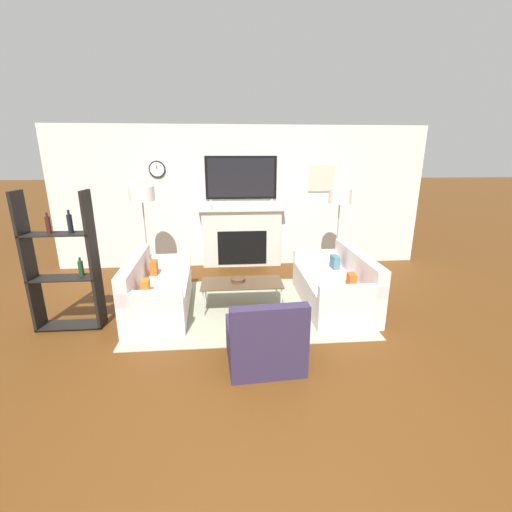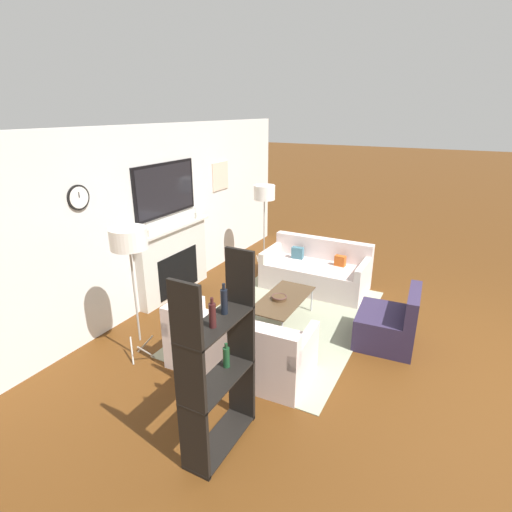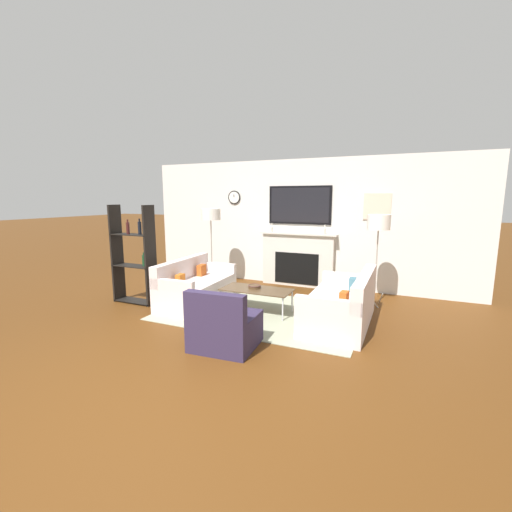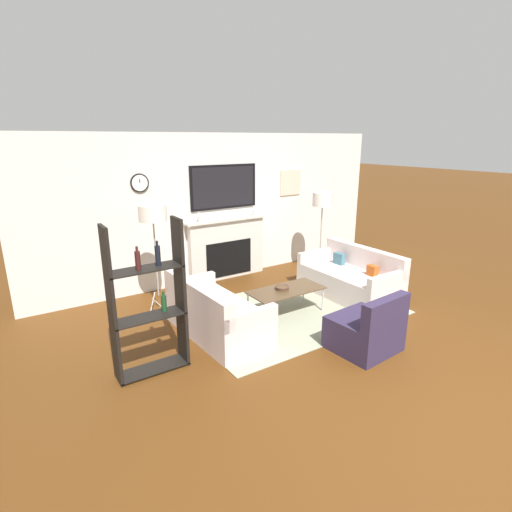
# 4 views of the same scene
# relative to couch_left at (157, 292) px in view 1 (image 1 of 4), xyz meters

# --- Properties ---
(ground_plane) EXTENTS (60.00, 60.00, 0.00)m
(ground_plane) POSITION_rel_couch_left_xyz_m (1.31, -2.72, -0.29)
(ground_plane) COLOR #522E10
(fireplace_wall) EXTENTS (7.20, 0.28, 2.70)m
(fireplace_wall) POSITION_rel_couch_left_xyz_m (1.31, 2.07, 0.94)
(fireplace_wall) COLOR silver
(fireplace_wall) RESTS_ON ground_plane
(area_rug) EXTENTS (3.23, 2.19, 0.01)m
(area_rug) POSITION_rel_couch_left_xyz_m (1.31, 0.00, -0.28)
(area_rug) COLOR #969B80
(area_rug) RESTS_ON ground_plane
(couch_left) EXTENTS (0.87, 1.68, 0.79)m
(couch_left) POSITION_rel_couch_left_xyz_m (0.00, 0.00, 0.00)
(couch_left) COLOR beige
(couch_left) RESTS_ON ground_plane
(couch_right) EXTENTS (0.88, 1.72, 0.80)m
(couch_right) POSITION_rel_couch_left_xyz_m (2.62, 0.00, -0.00)
(couch_right) COLOR beige
(couch_right) RESTS_ON ground_plane
(armchair) EXTENTS (0.82, 0.78, 0.79)m
(armchair) POSITION_rel_couch_left_xyz_m (1.40, -1.44, -0.02)
(armchair) COLOR #2D243F
(armchair) RESTS_ON ground_plane
(coffee_table) EXTENTS (1.17, 0.55, 0.40)m
(coffee_table) POSITION_rel_couch_left_xyz_m (1.22, -0.01, 0.09)
(coffee_table) COLOR #4C3823
(coffee_table) RESTS_ON ground_plane
(decorative_bowl) EXTENTS (0.21, 0.21, 0.06)m
(decorative_bowl) POSITION_rel_couch_left_xyz_m (1.16, 0.02, 0.14)
(decorative_bowl) COLOR #4D3620
(decorative_bowl) RESTS_ON coffee_table
(floor_lamp_left) EXTENTS (0.41, 0.41, 1.68)m
(floor_lamp_left) POSITION_rel_couch_left_xyz_m (-0.36, 1.18, 1.24)
(floor_lamp_left) COLOR #9E998E
(floor_lamp_left) RESTS_ON ground_plane
(floor_lamp_right) EXTENTS (0.39, 0.39, 1.62)m
(floor_lamp_right) POSITION_rel_couch_left_xyz_m (2.98, 1.18, 1.17)
(floor_lamp_right) COLOR #9E998E
(floor_lamp_right) RESTS_ON ground_plane
(shelf_unit) EXTENTS (0.82, 0.28, 1.77)m
(shelf_unit) POSITION_rel_couch_left_xyz_m (-1.03, -0.40, 0.56)
(shelf_unit) COLOR black
(shelf_unit) RESTS_ON ground_plane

